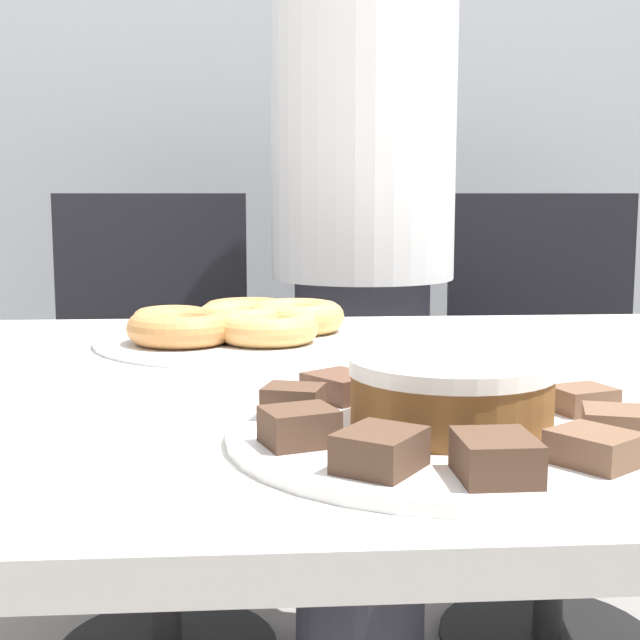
% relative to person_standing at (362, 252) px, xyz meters
% --- Properties ---
extents(wall_back, '(8.00, 0.05, 2.60)m').
position_rel_person_standing_xyz_m(wall_back, '(-0.12, 0.75, 0.50)').
color(wall_back, '#B2B7BC').
rests_on(wall_back, ground_plane).
extents(table, '(1.94, 0.89, 0.73)m').
position_rel_person_standing_xyz_m(table, '(-0.12, -0.80, -0.15)').
color(table, silver).
rests_on(table, ground_plane).
extents(person_standing, '(0.34, 0.34, 1.53)m').
position_rel_person_standing_xyz_m(person_standing, '(0.00, 0.00, 0.00)').
color(person_standing, '#383842').
rests_on(person_standing, ground_plane).
extents(office_chair_left, '(0.51, 0.51, 0.91)m').
position_rel_person_standing_xyz_m(office_chair_left, '(-0.40, 0.06, -0.36)').
color(office_chair_left, black).
rests_on(office_chair_left, ground_plane).
extents(office_chair_right, '(0.49, 0.49, 0.91)m').
position_rel_person_standing_xyz_m(office_chair_right, '(0.39, 0.06, -0.36)').
color(office_chair_right, black).
rests_on(office_chair_right, ground_plane).
extents(plate_cake, '(0.34, 0.34, 0.01)m').
position_rel_person_standing_xyz_m(plate_cake, '(-0.05, -1.04, -0.07)').
color(plate_cake, white).
rests_on(plate_cake, table).
extents(plate_donuts, '(0.36, 0.36, 0.01)m').
position_rel_person_standing_xyz_m(plate_donuts, '(-0.22, -0.58, -0.07)').
color(plate_donuts, white).
rests_on(plate_donuts, table).
extents(frosted_cake, '(0.15, 0.15, 0.05)m').
position_rel_person_standing_xyz_m(frosted_cake, '(-0.05, -1.04, -0.04)').
color(frosted_cake, brown).
rests_on(frosted_cake, plate_cake).
extents(lamington_0, '(0.05, 0.05, 0.03)m').
position_rel_person_standing_xyz_m(lamington_0, '(-0.17, -1.00, -0.05)').
color(lamington_0, '#513828').
rests_on(lamington_0, plate_cake).
extents(lamington_1, '(0.06, 0.06, 0.03)m').
position_rel_person_standing_xyz_m(lamington_1, '(-0.17, -1.08, -0.05)').
color(lamington_1, '#513828').
rests_on(lamington_1, plate_cake).
extents(lamington_2, '(0.07, 0.07, 0.03)m').
position_rel_person_standing_xyz_m(lamington_2, '(-0.13, -1.14, -0.05)').
color(lamington_2, '#513828').
rests_on(lamington_2, plate_cake).
extents(lamington_3, '(0.05, 0.06, 0.03)m').
position_rel_person_standing_xyz_m(lamington_3, '(-0.05, -1.16, -0.05)').
color(lamington_3, '#513828').
rests_on(lamington_3, plate_cake).
extents(lamington_4, '(0.07, 0.07, 0.02)m').
position_rel_person_standing_xyz_m(lamington_4, '(0.02, -1.13, -0.05)').
color(lamington_4, brown).
rests_on(lamington_4, plate_cake).
extents(lamington_5, '(0.06, 0.06, 0.02)m').
position_rel_person_standing_xyz_m(lamington_5, '(0.06, -1.07, -0.05)').
color(lamington_5, brown).
rests_on(lamington_5, plate_cake).
extents(lamington_6, '(0.06, 0.05, 0.02)m').
position_rel_person_standing_xyz_m(lamington_6, '(0.06, -1.00, -0.05)').
color(lamington_6, brown).
rests_on(lamington_6, plate_cake).
extents(lamington_7, '(0.08, 0.08, 0.03)m').
position_rel_person_standing_xyz_m(lamington_7, '(0.02, -0.94, -0.05)').
color(lamington_7, brown).
rests_on(lamington_7, plate_cake).
extents(lamington_8, '(0.05, 0.06, 0.02)m').
position_rel_person_standing_xyz_m(lamington_8, '(-0.06, -0.91, -0.05)').
color(lamington_8, brown).
rests_on(lamington_8, plate_cake).
extents(lamington_9, '(0.07, 0.07, 0.02)m').
position_rel_person_standing_xyz_m(lamington_9, '(-0.13, -0.94, -0.05)').
color(lamington_9, brown).
rests_on(lamington_9, plate_cake).
extents(donut_0, '(0.12, 0.12, 0.04)m').
position_rel_person_standing_xyz_m(donut_0, '(-0.22, -0.58, -0.05)').
color(donut_0, tan).
rests_on(donut_0, plate_donuts).
extents(donut_1, '(0.12, 0.12, 0.04)m').
position_rel_person_standing_xyz_m(donut_1, '(-0.15, -0.56, -0.04)').
color(donut_1, tan).
rests_on(donut_1, plate_donuts).
extents(donut_2, '(0.12, 0.12, 0.03)m').
position_rel_person_standing_xyz_m(donut_2, '(-0.21, -0.48, -0.05)').
color(donut_2, '#C68447').
rests_on(donut_2, plate_donuts).
extents(donut_3, '(0.10, 0.10, 0.03)m').
position_rel_person_standing_xyz_m(donut_3, '(-0.31, -0.53, -0.05)').
color(donut_3, '#D18E4C').
rests_on(donut_3, plate_donuts).
extents(donut_4, '(0.13, 0.13, 0.04)m').
position_rel_person_standing_xyz_m(donut_4, '(-0.29, -0.64, -0.05)').
color(donut_4, '#C68447').
rests_on(donut_4, plate_donuts).
extents(donut_5, '(0.12, 0.12, 0.03)m').
position_rel_person_standing_xyz_m(donut_5, '(-0.19, -0.64, -0.05)').
color(donut_5, tan).
rests_on(donut_5, plate_donuts).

